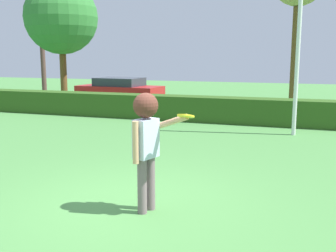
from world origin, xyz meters
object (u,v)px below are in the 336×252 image
frisbee (186,116)px  birch_tree (40,11)px  person (146,135)px  lamppost (300,14)px  maple_tree (61,18)px  parked_car_red (120,89)px

frisbee → birch_tree: bearing=130.8°
person → lamppost: 7.56m
lamppost → maple_tree: size_ratio=1.03×
maple_tree → birch_tree: bearing=135.0°
parked_car_red → birch_tree: (-7.85, 4.72, 4.51)m
person → lamppost: size_ratio=0.29×
parked_car_red → maple_tree: size_ratio=0.71×
maple_tree → parked_car_red: bearing=-3.3°
birch_tree → lamppost: bearing=-32.6°
frisbee → birch_tree: size_ratio=0.04×
person → lamppost: lamppost is taller
frisbee → parked_car_red: frisbee is taller
frisbee → parked_car_red: 14.62m
person → lamppost: bearing=74.7°
person → frisbee: size_ratio=7.31×
frisbee → maple_tree: (-10.50, 12.89, 2.73)m
birch_tree → maple_tree: bearing=-45.0°
maple_tree → birch_tree: (-4.54, 4.53, 0.97)m
person → frisbee: person is taller
lamppost → maple_tree: bearing=153.3°
frisbee → lamppost: size_ratio=0.04×
lamppost → birch_tree: bearing=147.4°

